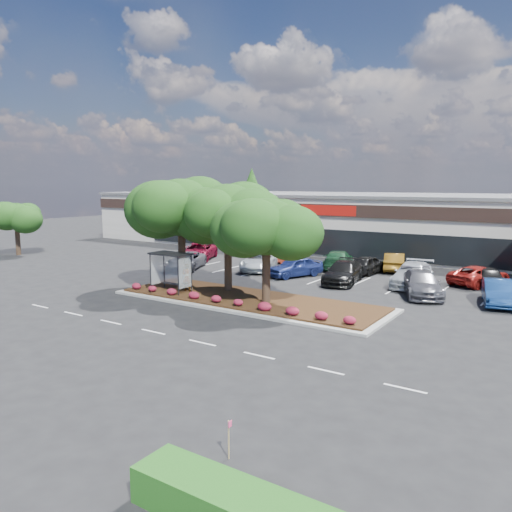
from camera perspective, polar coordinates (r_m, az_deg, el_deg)
The scene contains 28 objects.
ground at distance 27.50m, azimuth -2.10°, elevation -7.43°, with size 160.00×160.00×0.00m, color black.
retail_store at distance 57.68m, azimuth 17.94°, elevation 3.63°, with size 80.40×25.20×6.25m.
landscape_island at distance 31.76m, azimuth -0.84°, elevation -5.04°, with size 18.00×6.00×0.26m.
lane_markings at distance 36.31m, azimuth 7.33°, elevation -3.60°, with size 33.12×20.06×0.01m.
shrub_row at distance 30.00m, azimuth -3.11°, elevation -5.09°, with size 17.00×0.80×0.50m, color maroon, non-canonical shape.
bus_shelter at distance 33.92m, azimuth -9.56°, elevation -0.54°, with size 2.75×1.55×2.59m.
island_tree_west at distance 35.16m, azimuth -8.51°, elevation 2.91°, with size 7.20×7.20×7.89m, color #19380C, non-canonical shape.
island_tree_mid at distance 33.51m, azimuth -3.24°, elevation 2.24°, with size 6.60×6.60×7.32m, color #19380C, non-canonical shape.
island_tree_east at distance 30.08m, azimuth 1.18°, elevation 0.77°, with size 5.80×5.80×6.50m, color #19380C, non-canonical shape.
tree_west_far at distance 57.75m, azimuth -25.65°, elevation 2.87°, with size 4.80×4.80×5.61m, color #19380C, non-canonical shape.
conifer_north_west at distance 81.41m, azimuth -0.49°, elevation 6.58°, with size 4.40×4.40×10.00m, color #19380C.
person_waiting at distance 33.89m, azimuth -7.88°, elevation -2.42°, with size 0.68×0.45×1.87m, color #594C47.
survey_stake at distance 14.37m, azimuth -3.09°, elevation -19.70°, with size 0.07×0.14×1.12m.
car_0 at distance 49.25m, azimuth -6.63°, elevation 0.51°, with size 2.74×5.93×1.65m, color maroon.
car_1 at distance 44.04m, azimuth -8.02°, elevation -0.54°, with size 2.48×5.37×1.49m, color #5C5B63.
car_2 at distance 43.11m, azimuth 0.32°, elevation -0.60°, with size 2.59×5.61×1.56m, color #B7BFC5.
car_3 at distance 40.28m, azimuth 4.49°, elevation -1.22°, with size 1.91×4.75×1.62m, color navy.
car_4 at distance 38.18m, azimuth 9.95°, elevation -1.84°, with size 2.27×5.59×1.62m, color black.
car_5 at distance 38.20m, azimuth 17.46°, elevation -2.04°, with size 2.38×5.84×1.70m, color #B5BAC1.
car_6 at distance 35.17m, azimuth 18.37°, elevation -3.01°, with size 2.28×5.61×1.63m, color #4E4E54.
car_7 at distance 34.38m, azimuth 25.93°, elevation -3.76°, with size 1.62×4.66×1.53m, color navy.
car_9 at distance 47.46m, azimuth 2.70°, elevation 0.09°, with size 1.61×4.01×1.36m, color navy.
car_10 at distance 48.02m, azimuth 2.95°, elevation 0.29°, with size 1.62×4.64×1.53m, color maroon.
car_11 at distance 44.32m, azimuth 9.37°, elevation -0.43°, with size 2.27×5.59×1.62m, color #1C4C2B.
car_12 at distance 44.43m, azimuth 15.53°, elevation -0.65°, with size 1.64×4.70×1.55m, color brown.
car_13 at distance 42.52m, azimuth 12.71°, elevation -0.94°, with size 1.83×4.55×1.55m, color black.
car_14 at distance 40.34m, azimuth 24.15°, elevation -2.05°, with size 2.36×5.12×1.42m, color maroon.
car_15 at distance 40.29m, azimuth 24.84°, elevation -2.06°, with size 1.76×4.37×1.49m, color black.
Camera 1 is at (15.41, -21.53, 7.46)m, focal length 35.00 mm.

